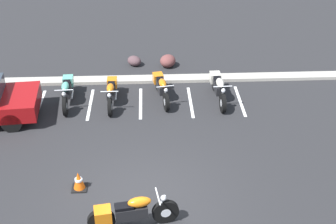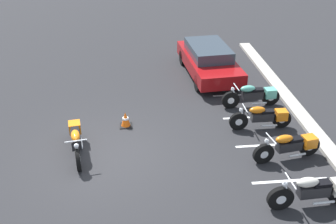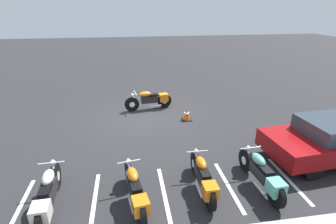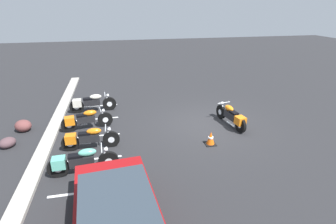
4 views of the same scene
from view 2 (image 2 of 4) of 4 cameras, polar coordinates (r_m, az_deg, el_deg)
name	(u,v)px [view 2 (image 2 of 4)]	position (r m, az deg, el deg)	size (l,w,h in m)	color
ground	(108,156)	(11.77, -8.69, -6.39)	(60.00, 60.00, 0.00)	#262628
motorcycle_orange_featured	(76,139)	(11.88, -13.20, -3.85)	(2.16, 0.70, 0.85)	black
parked_bike_0	(254,95)	(14.40, 12.38, 2.40)	(0.60, 2.14, 0.84)	black
parked_bike_1	(264,117)	(13.11, 13.73, -0.69)	(0.58, 2.06, 0.81)	black
parked_bike_2	(291,146)	(11.84, 17.39, -4.69)	(0.70, 2.09, 0.83)	black
parked_bike_3	(316,191)	(10.37, 20.68, -10.62)	(0.62, 2.22, 0.87)	black
car_red	(209,60)	(16.64, 5.91, 7.55)	(4.44, 2.16, 1.29)	black
concrete_curb	(323,142)	(13.05, 21.57, -4.09)	(18.00, 0.50, 0.12)	#A8A399
traffic_cone	(126,120)	(13.02, -6.18, -1.11)	(0.40, 0.40, 0.52)	black
stall_line_0	(240,95)	(15.34, 10.39, 2.48)	(0.10, 2.10, 0.00)	white
stall_line_1	(253,117)	(13.89, 12.22, -0.73)	(0.10, 2.10, 0.00)	white
stall_line_2	(269,145)	(12.51, 14.46, -4.65)	(0.10, 2.10, 0.00)	white
stall_line_3	(290,181)	(11.23, 17.26, -9.50)	(0.10, 2.10, 0.00)	white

